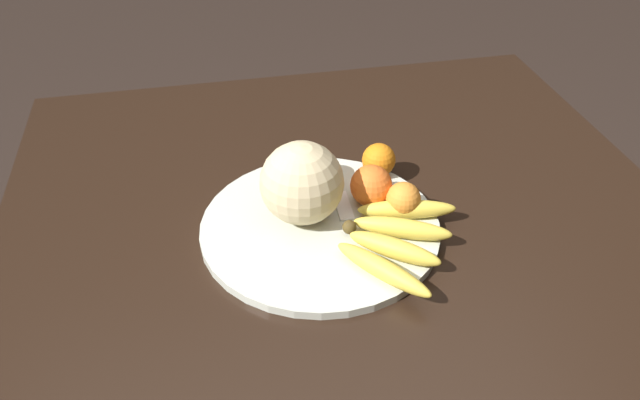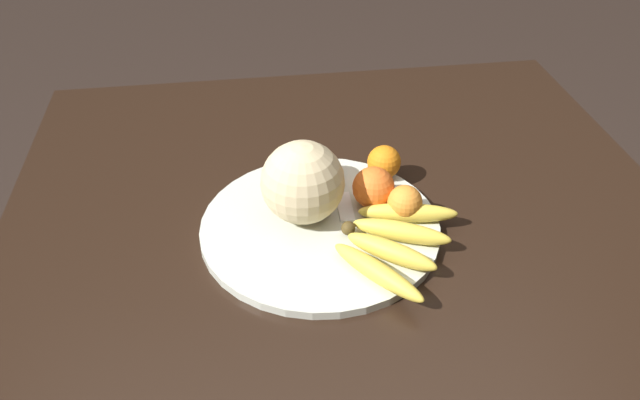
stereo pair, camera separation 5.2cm
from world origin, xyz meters
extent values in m
cube|color=black|center=(0.00, 0.00, 0.72)|extent=(1.21, 1.19, 0.04)
cube|color=black|center=(0.52, -0.51, 0.35)|extent=(0.07, 0.07, 0.70)
cube|color=black|center=(0.52, 0.51, 0.35)|extent=(0.07, 0.07, 0.70)
cylinder|color=beige|center=(0.01, 0.05, 0.74)|extent=(0.41, 0.41, 0.01)
torus|color=navy|center=(0.01, 0.05, 0.74)|extent=(0.41, 0.41, 0.01)
sphere|color=beige|center=(0.03, 0.07, 0.82)|extent=(0.14, 0.14, 0.14)
sphere|color=#473819|center=(-0.03, 0.01, 0.77)|extent=(0.02, 0.02, 0.02)
ellipsoid|color=gold|center=(-0.14, -0.02, 0.77)|extent=(0.16, 0.13, 0.03)
ellipsoid|color=gold|center=(-0.10, -0.05, 0.77)|extent=(0.12, 0.14, 0.03)
ellipsoid|color=gold|center=(-0.05, -0.08, 0.77)|extent=(0.10, 0.16, 0.03)
ellipsoid|color=gold|center=(-0.01, -0.10, 0.77)|extent=(0.06, 0.17, 0.03)
sphere|color=orange|center=(0.05, -0.05, 0.79)|extent=(0.07, 0.07, 0.07)
sphere|color=orange|center=(0.13, -0.09, 0.78)|extent=(0.06, 0.06, 0.06)
sphere|color=orange|center=(0.13, 0.03, 0.78)|extent=(0.06, 0.06, 0.06)
sphere|color=orange|center=(0.01, -0.10, 0.78)|extent=(0.06, 0.06, 0.06)
cube|color=white|center=(0.05, 0.00, 0.75)|extent=(0.08, 0.03, 0.00)
camera|label=1|loc=(-0.79, 0.22, 1.42)|focal=35.00mm
camera|label=2|loc=(-0.80, 0.17, 1.42)|focal=35.00mm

